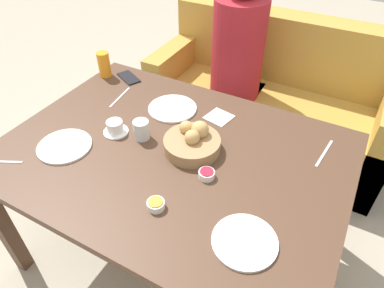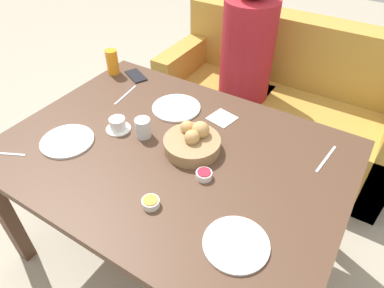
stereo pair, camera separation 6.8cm
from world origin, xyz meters
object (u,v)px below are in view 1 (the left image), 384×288
object	(u,v)px
seated_person	(235,79)
spoon_coffee	(5,162)
juice_glass	(104,64)
napkin	(219,117)
water_tumbler	(141,130)
fork_silver	(324,153)
jam_bowl_berry	(207,174)
couch	(270,105)
bread_basket	(193,142)
jam_bowl_honey	(156,204)
plate_far_center	(172,108)
cell_phone	(129,78)
knife_silver	(120,97)
plate_near_left	(65,146)
coffee_cup	(115,128)
plate_near_right	(245,241)

from	to	relation	value
seated_person	spoon_coffee	xyz separation A→B (m)	(-0.45, -1.36, 0.18)
juice_glass	napkin	world-z (taller)	juice_glass
water_tumbler	fork_silver	world-z (taller)	water_tumbler
jam_bowl_berry	couch	bearing A→B (deg)	94.08
bread_basket	spoon_coffee	size ratio (longest dim) A/B	1.75
napkin	couch	bearing A→B (deg)	87.37
fork_silver	jam_bowl_honey	bearing A→B (deg)	-128.79
plate_far_center	cell_phone	size ratio (longest dim) A/B	1.42
seated_person	napkin	world-z (taller)	seated_person
seated_person	jam_bowl_berry	world-z (taller)	seated_person
plate_far_center	knife_silver	bearing A→B (deg)	-172.79
bread_basket	napkin	distance (m)	0.26
bread_basket	napkin	world-z (taller)	bread_basket
plate_near_left	knife_silver	bearing A→B (deg)	94.46
bread_basket	spoon_coffee	xyz separation A→B (m)	(-0.63, -0.44, -0.04)
jam_bowl_honey	napkin	world-z (taller)	jam_bowl_honey
juice_glass	knife_silver	bearing A→B (deg)	-34.74
jam_bowl_honey	seated_person	bearing A→B (deg)	99.72
juice_glass	fork_silver	distance (m)	1.23
plate_near_left	knife_silver	xyz separation A→B (m)	(-0.03, 0.42, -0.00)
plate_near_left	plate_far_center	distance (m)	0.53
water_tumbler	jam_bowl_berry	world-z (taller)	water_tumbler
napkin	spoon_coffee	bearing A→B (deg)	-132.54
coffee_cup	napkin	xyz separation A→B (m)	(0.36, 0.32, -0.02)
plate_near_left	jam_bowl_berry	bearing A→B (deg)	12.05
bread_basket	plate_near_right	bearing A→B (deg)	-41.53
water_tumbler	plate_near_right	bearing A→B (deg)	-25.40
coffee_cup	spoon_coffee	distance (m)	0.46
plate_near_right	napkin	bearing A→B (deg)	121.98
jam_bowl_berry	fork_silver	distance (m)	0.52
jam_bowl_berry	knife_silver	world-z (taller)	jam_bowl_berry
fork_silver	cell_phone	world-z (taller)	cell_phone
jam_bowl_honey	spoon_coffee	xyz separation A→B (m)	(-0.67, -0.10, -0.01)
plate_near_right	cell_phone	bearing A→B (deg)	144.86
seated_person	plate_near_right	world-z (taller)	seated_person
spoon_coffee	jam_bowl_berry	bearing A→B (deg)	22.62
juice_glass	napkin	bearing A→B (deg)	-4.71
water_tumbler	coffee_cup	xyz separation A→B (m)	(-0.13, -0.03, -0.02)
couch	jam_bowl_berry	size ratio (longest dim) A/B	24.88
knife_silver	plate_near_left	bearing A→B (deg)	-85.54
coffee_cup	seated_person	bearing A→B (deg)	79.93
seated_person	plate_near_left	bearing A→B (deg)	-104.55
cell_phone	bread_basket	bearing A→B (deg)	-30.63
fork_silver	cell_phone	xyz separation A→B (m)	(-1.10, 0.12, 0.00)
plate_near_right	bread_basket	bearing A→B (deg)	138.47
cell_phone	coffee_cup	bearing A→B (deg)	-60.26
plate_near_right	jam_bowl_honey	xyz separation A→B (m)	(-0.33, -0.02, 0.01)
seated_person	bread_basket	bearing A→B (deg)	-78.99
plate_near_left	jam_bowl_honey	bearing A→B (deg)	-9.59
juice_glass	knife_silver	world-z (taller)	juice_glass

